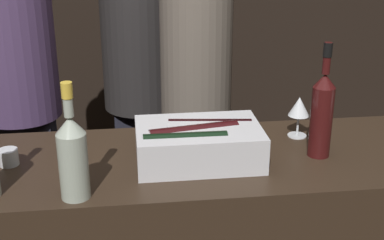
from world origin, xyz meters
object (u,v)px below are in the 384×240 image
Objects in this scene: ice_bin_with_bottles at (198,142)px; candle_votive at (9,157)px; person_blond_tee at (140,77)px; wine_glass at (299,108)px; red_wine_bottle_black_foil at (322,112)px; person_in_hoodie at (196,97)px; person_grey_polo at (18,78)px; rose_wine_bottle at (73,154)px.

candle_votive is (-0.60, 0.05, -0.04)m from ice_bin_with_bottles.
candle_votive is at bearing 175.67° from ice_bin_with_bottles.
wine_glass is at bearing 4.97° from person_blond_tee.
ice_bin_with_bottles is at bearing -157.67° from wine_glass.
person_in_hoodie is (-0.30, 0.80, -0.21)m from red_wine_bottle_black_foil.
candle_votive is at bearing 177.01° from red_wine_bottle_black_foil.
red_wine_bottle_black_foil is at bearing 2.64° from person_blond_tee.
person_in_hoodie is at bearing 110.45° from red_wine_bottle_black_foil.
person_in_hoodie is at bearing -155.99° from person_grey_polo.
candle_votive is 0.03× the size of person_grey_polo.
ice_bin_with_bottles is 1.17× the size of rose_wine_bottle.
person_grey_polo is at bearing -140.52° from person_in_hoodie.
person_grey_polo reaches higher than wine_glass.
person_blond_tee is at bearing 116.40° from wine_glass.
person_blond_tee is (0.45, 1.17, -0.11)m from candle_votive.
wine_glass is (0.38, 0.16, 0.04)m from ice_bin_with_bottles.
person_in_hoodie is 0.89× the size of person_grey_polo.
red_wine_bottle_black_foil is at bearing 13.15° from rose_wine_bottle.
candle_votive is (-0.98, -0.11, -0.08)m from wine_glass.
wine_glass is at bearing 24.52° from rose_wine_bottle.
person_grey_polo is at bearing 142.80° from red_wine_bottle_black_foil.
rose_wine_bottle is at bearing -166.85° from red_wine_bottle_black_foil.
rose_wine_bottle is 1.11m from person_in_hoodie.
red_wine_bottle_black_foil is at bearing -27.65° from person_in_hoodie.
wine_glass is 0.09× the size of person_in_hoodie.
wine_glass reaches higher than ice_bin_with_bottles.
ice_bin_with_bottles is 6.45× the size of candle_votive.
ice_bin_with_bottles is 0.24× the size of person_in_hoodie.
person_blond_tee reaches higher than wine_glass.
person_grey_polo is at bearing 148.07° from wine_glass.
rose_wine_bottle reaches higher than ice_bin_with_bottles.
person_grey_polo is (-0.56, -0.38, 0.13)m from person_blond_tee.
wine_glass is at bearing 6.44° from candle_votive.
person_grey_polo is at bearing -77.03° from person_blond_tee.
candle_votive is at bearing 134.19° from rose_wine_bottle.
red_wine_bottle_black_foil reaches higher than rose_wine_bottle.
red_wine_bottle_black_foil is 0.20× the size of person_grey_polo.
person_in_hoodie is at bearing 9.08° from person_blond_tee.
red_wine_bottle_black_foil is 0.23× the size of person_blond_tee.
person_grey_polo is (-1.10, 0.84, -0.10)m from red_wine_bottle_black_foil.
person_in_hoodie reaches higher than red_wine_bottle_black_foil.
ice_bin_with_bottles is at bearing 26.67° from rose_wine_bottle.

